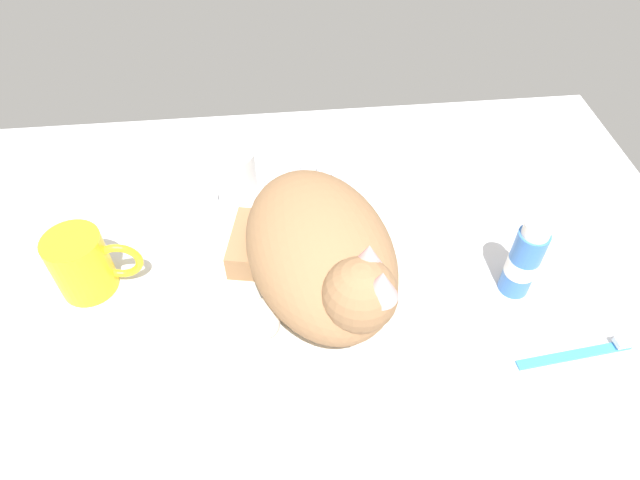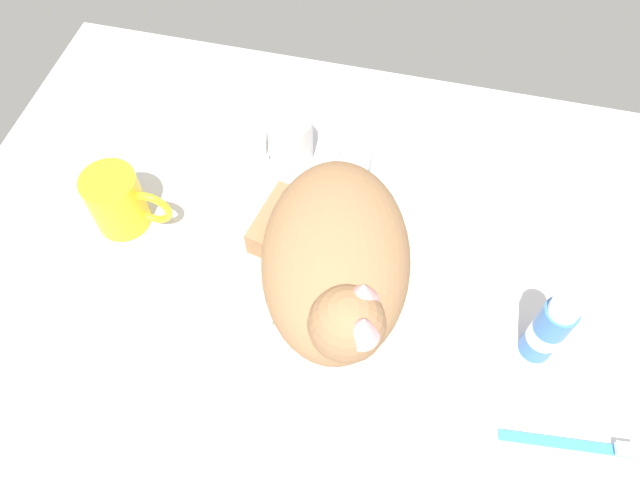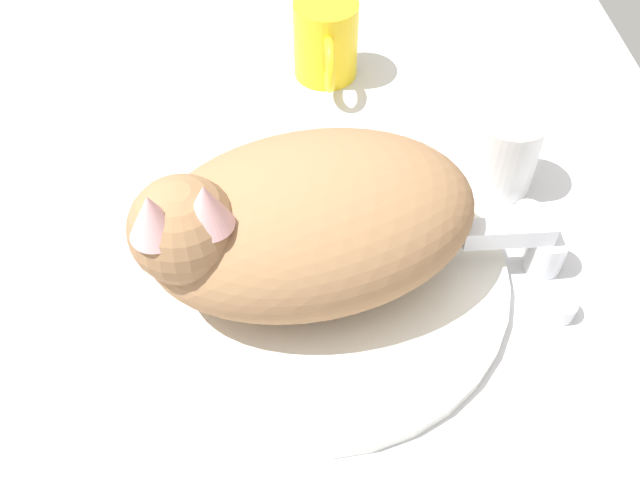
% 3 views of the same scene
% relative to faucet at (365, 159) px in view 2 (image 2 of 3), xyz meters
% --- Properties ---
extents(ground_plane, '(1.10, 0.83, 0.03)m').
position_rel_faucet_xyz_m(ground_plane, '(0.00, -0.20, -0.04)').
color(ground_plane, silver).
extents(sink_basin, '(0.35, 0.35, 0.01)m').
position_rel_faucet_xyz_m(sink_basin, '(0.00, -0.20, -0.02)').
color(sink_basin, silver).
rests_on(sink_basin, ground_plane).
extents(faucet, '(0.14, 0.10, 0.06)m').
position_rel_faucet_xyz_m(faucet, '(0.00, 0.00, 0.00)').
color(faucet, silver).
rests_on(faucet, ground_plane).
extents(cat, '(0.24, 0.31, 0.15)m').
position_rel_faucet_xyz_m(cat, '(0.00, -0.21, 0.05)').
color(cat, '#936B47').
rests_on(cat, sink_basin).
extents(coffee_mug, '(0.12, 0.07, 0.09)m').
position_rel_faucet_xyz_m(coffee_mug, '(-0.31, -0.17, 0.02)').
color(coffee_mug, yellow).
rests_on(coffee_mug, ground_plane).
extents(rinse_cup, '(0.06, 0.06, 0.08)m').
position_rel_faucet_xyz_m(rinse_cup, '(-0.11, -0.00, 0.02)').
color(rinse_cup, white).
rests_on(rinse_cup, ground_plane).
extents(soap_dish, '(0.09, 0.06, 0.01)m').
position_rel_faucet_xyz_m(soap_dish, '(-0.19, -0.00, -0.02)').
color(soap_dish, white).
rests_on(soap_dish, ground_plane).
extents(soap_bar, '(0.08, 0.07, 0.02)m').
position_rel_faucet_xyz_m(soap_bar, '(-0.19, -0.00, -0.00)').
color(soap_bar, white).
rests_on(soap_bar, soap_dish).
extents(toothpaste_bottle, '(0.04, 0.04, 0.12)m').
position_rel_faucet_xyz_m(toothpaste_bottle, '(0.26, -0.23, 0.03)').
color(toothpaste_bottle, '#3870C6').
rests_on(toothpaste_bottle, ground_plane).
extents(toothbrush, '(0.15, 0.03, 0.02)m').
position_rel_faucet_xyz_m(toothbrush, '(0.31, -0.34, -0.02)').
color(toothbrush, '#388CD8').
rests_on(toothbrush, ground_plane).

